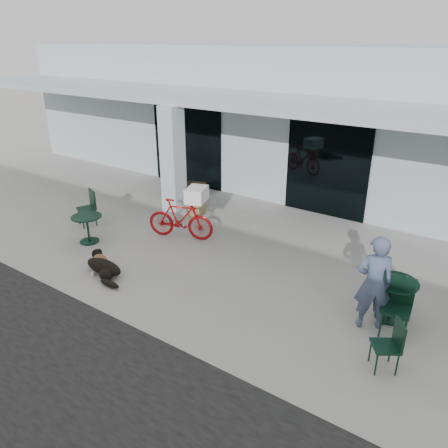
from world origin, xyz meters
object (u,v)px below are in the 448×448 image
Objects in this scene: cafe_table_near at (88,229)px; bicycle at (180,219)px; cafe_chair_near at (86,208)px; cafe_table_far at (392,300)px; dog at (104,266)px; cafe_chair_far_b at (385,346)px; cafe_chair_far_a at (396,309)px; person at (374,283)px; trash_receptacle at (194,200)px.

bicycle is at bearing 40.94° from cafe_table_near.
cafe_table_near is 1.13m from cafe_chair_near.
cafe_table_far is (5.36, -0.51, -0.13)m from bicycle.
cafe_chair_far_b is (5.81, 0.45, 0.24)m from dog.
cafe_table_near is 7.29m from cafe_chair_far_a.
person reaches higher than trash_receptacle.
cafe_chair_far_a is 1.11× the size of trash_receptacle.
trash_receptacle is (-6.32, 3.35, 0.03)m from cafe_chair_far_b.
trash_receptacle reaches higher than cafe_table_far.
cafe_table_near is 0.80× the size of trash_receptacle.
cafe_chair_far_a is at bearing 152.43° from cafe_chair_far_b.
bicycle is 1.57m from trash_receptacle.
cafe_table_far is 0.73m from person.
cafe_table_near is 0.42× the size of person.
dog is 5.83m from cafe_chair_far_b.
trash_receptacle is at bearing -151.65° from cafe_chair_far_b.
person is 6.28m from trash_receptacle.
bicycle is at bearing -64.55° from trash_receptacle.
cafe_chair_near is at bearing 88.71° from bicycle.
cafe_table_far is (7.98, 0.31, -0.11)m from cafe_chair_near.
cafe_chair_far_a reaches higher than cafe_chair_near.
cafe_table_near is 7.39m from cafe_chair_far_b.
cafe_chair_near is 7.74m from person.
cafe_chair_far_b is (5.64, -1.93, -0.09)m from bicycle.
cafe_table_near is 0.76× the size of cafe_chair_near.
person is at bearing -117.85° from cafe_table_far.
cafe_chair_near reaches higher than cafe_table_near.
cafe_table_far is at bearing -17.68° from trash_receptacle.
dog is 0.65× the size of person.
cafe_chair_near is 2.96m from trash_receptacle.
cafe_chair_near is (-0.89, 0.69, 0.14)m from cafe_table_near.
cafe_chair_near is 8.16m from cafe_chair_far_a.
bicycle is 2.30m from cafe_table_near.
cafe_table_far is at bearing 23.32° from cafe_chair_near.
cafe_table_far reaches higher than cafe_table_near.
cafe_chair_far_a is 0.59× the size of person.
cafe_chair_far_a reaches higher than trash_receptacle.
cafe_chair_far_b reaches higher than cafe_table_far.
cafe_chair_near is 7.98m from cafe_table_far.
dog is at bearing -15.73° from person.
cafe_chair_far_b is 1.18m from person.
cafe_table_far is at bearing 157.40° from cafe_chair_far_b.
cafe_table_far is at bearing -148.43° from person.
person reaches higher than cafe_chair_near.
dog is at bearing -82.40° from trash_receptacle.
trash_receptacle reaches higher than dog.
bicycle is 1.85× the size of trash_receptacle.
cafe_table_near is 6.88m from person.
cafe_table_far is 0.88× the size of trash_receptacle.
cafe_chair_near is at bearing -177.79° from cafe_table_far.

